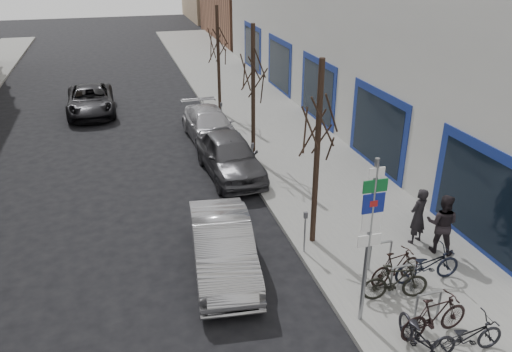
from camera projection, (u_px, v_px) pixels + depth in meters
ground at (261, 344)px, 11.08m from camera, size 120.00×120.00×0.00m
sidewalk_east at (297, 155)px, 20.91m from camera, size 5.00×70.00×0.15m
commercial_building at (478, 8)px, 27.19m from camera, size 20.00×32.00×10.00m
highway_sign_pole at (370, 234)px, 10.64m from camera, size 0.55×0.10×4.20m
bike_rack at (402, 276)px, 12.27m from camera, size 0.66×2.26×0.83m
tree_near at (319, 111)px, 13.07m from camera, size 1.80×1.80×5.50m
tree_mid at (253, 62)px, 18.75m from camera, size 1.80×1.80×5.50m
tree_far at (218, 35)px, 24.43m from camera, size 1.80×1.80×5.50m
meter_front at (305, 228)px, 13.85m from camera, size 0.10×0.08×1.27m
meter_mid at (252, 156)px, 18.66m from camera, size 0.10×0.08×1.27m
meter_back at (221, 113)px, 23.47m from camera, size 0.10×0.08×1.27m
bike_near_left at (421, 337)px, 10.28m from camera, size 0.72×1.89×1.13m
bike_near_right at (435, 316)px, 10.91m from camera, size 1.80×0.69×1.07m
bike_mid_curb at (428, 262)px, 12.73m from camera, size 1.82×0.59×1.11m
bike_mid_inner at (395, 281)px, 12.07m from camera, size 1.74×0.77×1.02m
bike_far_curb at (468, 333)px, 10.44m from camera, size 1.70×0.55×1.03m
bike_far_inner at (396, 266)px, 12.70m from camera, size 1.63×0.76×0.95m
parked_car_front at (223, 247)px, 13.32m from camera, size 2.01×4.61×1.47m
parked_car_mid at (230, 155)px, 19.00m from camera, size 2.15×4.80×1.60m
parked_car_back at (210, 125)px, 22.51m from camera, size 2.20×4.89×1.39m
lane_car at (91, 100)px, 26.18m from camera, size 2.46×5.15×1.42m
pedestrian_near at (418, 216)px, 14.30m from camera, size 0.73×0.61×1.71m
pedestrian_far at (442, 223)px, 13.85m from camera, size 0.79×0.76×1.78m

